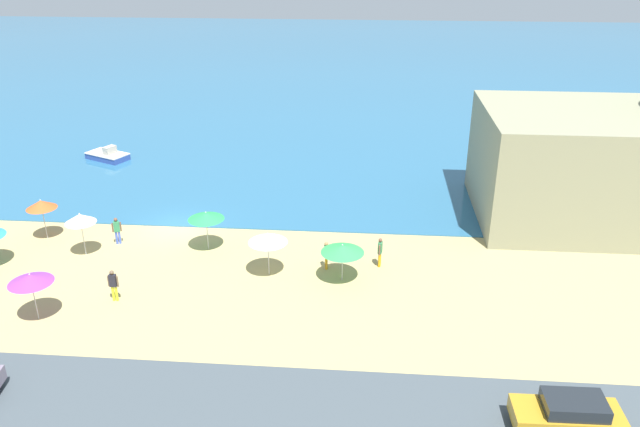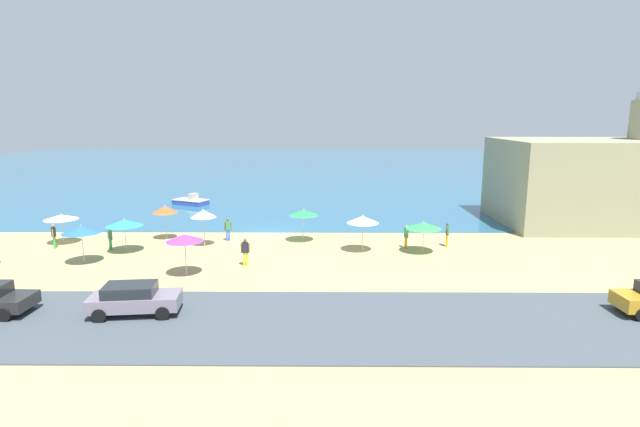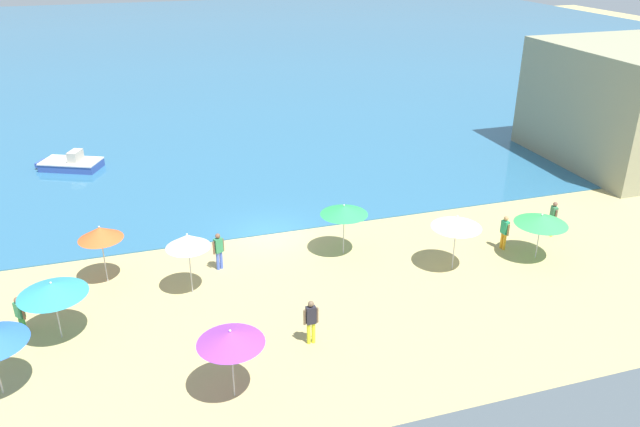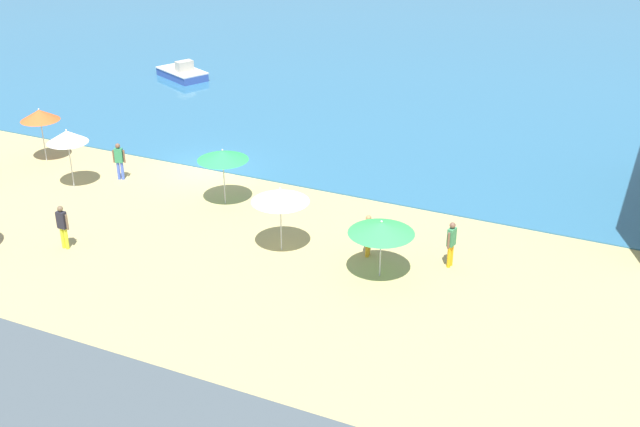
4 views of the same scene
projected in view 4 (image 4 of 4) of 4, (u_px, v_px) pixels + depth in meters
ground_plane at (206, 169)px, 38.23m from camera, size 160.00×160.00×0.00m
beach_umbrella_0 at (280, 195)px, 29.84m from camera, size 2.20×2.20×2.62m
beach_umbrella_1 at (381, 228)px, 28.18m from camera, size 2.39×2.39×2.23m
beach_umbrella_5 at (223, 155)px, 33.75m from camera, size 2.19×2.19×2.50m
beach_umbrella_8 at (40, 115)px, 38.25m from camera, size 1.86×1.86×2.66m
beach_umbrella_9 at (67, 137)px, 35.31m from camera, size 1.82×1.82×2.75m
bather_0 at (368, 233)px, 29.99m from camera, size 0.27×0.57×1.69m
bather_1 at (451, 242)px, 29.23m from camera, size 0.28×0.56×1.80m
bather_3 at (119, 159)px, 36.69m from camera, size 0.53×0.34×1.76m
bather_5 at (63, 225)px, 30.52m from camera, size 0.57×0.22×1.80m
skiff_nearshore at (182, 73)px, 52.15m from camera, size 4.19×3.19×1.20m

